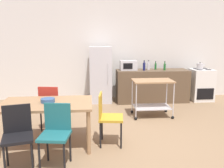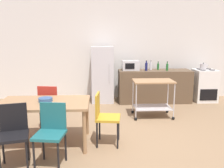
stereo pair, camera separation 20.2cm
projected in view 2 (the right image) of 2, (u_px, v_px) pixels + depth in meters
name	position (u px, v px, depth m)	size (l,w,h in m)	color
ground_plane	(136.00, 141.00, 4.27)	(12.00, 12.00, 0.00)	#8C7051
back_wall	(121.00, 49.00, 7.12)	(8.40, 0.12, 2.90)	silver
kitchen_counter	(154.00, 86.00, 6.78)	(2.00, 0.64, 0.90)	brown
dining_table	(44.00, 106.00, 4.04)	(1.50, 0.90, 0.75)	#A37A51
chair_teal	(51.00, 130.00, 3.43)	(0.46, 0.46, 0.89)	#1E666B
chair_red	(50.00, 104.00, 4.77)	(0.46, 0.46, 0.89)	#B72D23
chair_mustard	(104.00, 115.00, 4.08)	(0.45, 0.45, 0.89)	gold
chair_black	(13.00, 131.00, 3.38)	(0.48, 0.48, 0.89)	black
stove_oven	(204.00, 85.00, 6.87)	(0.60, 0.61, 0.92)	white
refrigerator	(103.00, 74.00, 6.74)	(0.60, 0.63, 1.55)	silver
kitchen_cart	(153.00, 92.00, 5.48)	(0.91, 0.57, 0.85)	#A37A51
microwave	(131.00, 65.00, 6.69)	(0.46, 0.35, 0.26)	silver
bottle_wine	(146.00, 66.00, 6.58)	(0.07, 0.07, 0.28)	navy
bottle_hot_sauce	(151.00, 66.00, 6.73)	(0.08, 0.08, 0.26)	silver
bottle_sparkling_water	(158.00, 66.00, 6.77)	(0.06, 0.06, 0.23)	#1E6628
bottle_soy_sauce	(167.00, 67.00, 6.60)	(0.06, 0.06, 0.25)	#1E6628
fruit_bowl	(45.00, 100.00, 4.04)	(0.23, 0.23, 0.06)	#33598C
kettle	(203.00, 67.00, 6.66)	(0.24, 0.17, 0.19)	silver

